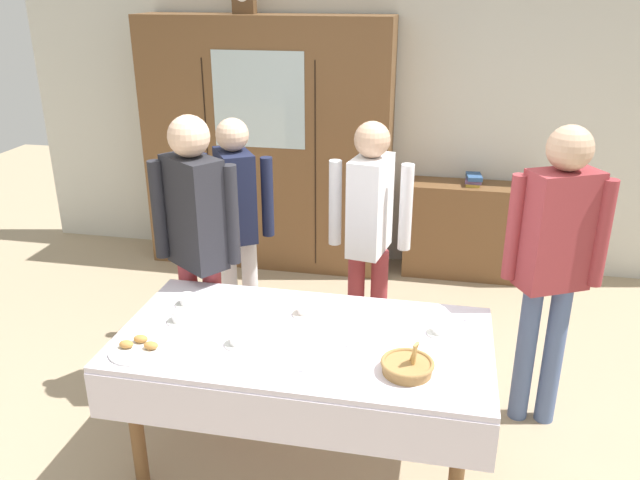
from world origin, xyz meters
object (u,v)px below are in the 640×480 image
object	(u,v)px
tea_cup_back_edge	(305,310)
person_near_right_end	(236,212)
tea_cup_mid_left	(440,329)
person_beside_shelf	(196,231)
spoon_near_left	(343,345)
wall_cabinet	(268,146)
book_stack	(474,180)
dining_table	(302,357)
person_behind_table_left	(555,251)
bread_basket	(407,366)
spoon_far_left	(460,319)
person_behind_table_right	(370,223)
tea_cup_mid_right	(238,340)
tea_cup_near_right	(187,300)
bookshelf_low	(469,230)
pastry_plate	(139,348)
tea_cup_near_left	(180,317)
spoon_front_edge	(296,370)

from	to	relation	value
tea_cup_back_edge	person_near_right_end	distance (m)	1.18
tea_cup_mid_left	person_beside_shelf	distance (m)	1.48
tea_cup_mid_left	spoon_near_left	distance (m)	0.50
wall_cabinet	book_stack	distance (m)	1.78
dining_table	person_near_right_end	distance (m)	1.43
wall_cabinet	person_behind_table_left	distance (m)	2.87
book_stack	bread_basket	xyz separation A→B (m)	(-0.34, -2.83, -0.06)
spoon_far_left	person_behind_table_right	world-z (taller)	person_behind_table_right
tea_cup_mid_right	tea_cup_near_right	size ratio (longest dim) A/B	1.00
tea_cup_mid_left	person_beside_shelf	size ratio (longest dim) A/B	0.08
spoon_near_left	bookshelf_low	bearing A→B (deg)	76.06
pastry_plate	person_beside_shelf	distance (m)	0.87
tea_cup_back_edge	person_near_right_end	world-z (taller)	person_near_right_end
tea_cup_mid_right	tea_cup_near_right	distance (m)	0.52
spoon_near_left	person_behind_table_right	bearing A→B (deg)	90.98
tea_cup_near_right	pastry_plate	world-z (taller)	tea_cup_near_right
person_behind_table_left	spoon_near_left	bearing A→B (deg)	-146.14
book_stack	person_beside_shelf	size ratio (longest dim) A/B	0.12
dining_table	tea_cup_near_left	bearing A→B (deg)	176.34
tea_cup_back_edge	spoon_front_edge	xyz separation A→B (m)	(0.07, -0.51, -0.02)
bread_basket	spoon_far_left	bearing A→B (deg)	66.65
person_behind_table_left	person_behind_table_right	bearing A→B (deg)	157.72
spoon_near_left	person_beside_shelf	world-z (taller)	person_beside_shelf
tea_cup_mid_left	person_behind_table_left	xyz separation A→B (m)	(0.57, 0.48, 0.27)
tea_cup_back_edge	spoon_near_left	size ratio (longest dim) A/B	1.09
wall_cabinet	person_near_right_end	xyz separation A→B (m)	(0.17, -1.40, -0.11)
tea_cup_back_edge	person_behind_table_left	xyz separation A→B (m)	(1.27, 0.42, 0.27)
spoon_near_left	spoon_front_edge	world-z (taller)	same
pastry_plate	person_beside_shelf	xyz separation A→B (m)	(-0.02, 0.82, 0.28)
spoon_near_left	person_near_right_end	bearing A→B (deg)	127.42
tea_cup_mid_right	spoon_far_left	world-z (taller)	tea_cup_mid_right
tea_cup_mid_right	person_behind_table_left	distance (m)	1.72
tea_cup_mid_right	tea_cup_near_left	bearing A→B (deg)	156.77
tea_cup_back_edge	bread_basket	xyz separation A→B (m)	(0.57, -0.43, 0.01)
tea_cup_mid_right	tea_cup_near_right	bearing A→B (deg)	139.52
book_stack	person_near_right_end	world-z (taller)	person_near_right_end
bread_basket	bookshelf_low	bearing A→B (deg)	83.12
tea_cup_mid_left	tea_cup_near_right	bearing A→B (deg)	178.38
dining_table	spoon_far_left	distance (m)	0.84
tea_cup_back_edge	spoon_far_left	bearing A→B (deg)	7.59
wall_cabinet	tea_cup_mid_right	world-z (taller)	wall_cabinet
book_stack	tea_cup_mid_right	bearing A→B (deg)	-112.73
spoon_front_edge	spoon_far_left	bearing A→B (deg)	40.64
wall_cabinet	tea_cup_near_right	bearing A→B (deg)	-84.85
tea_cup_mid_right	spoon_far_left	bearing A→B (deg)	24.01
spoon_far_left	spoon_front_edge	size ratio (longest dim) A/B	1.00
tea_cup_near_left	person_behind_table_right	size ratio (longest dim) A/B	0.08
bookshelf_low	spoon_far_left	bearing A→B (deg)	-92.71
tea_cup_mid_right	person_behind_table_right	world-z (taller)	person_behind_table_right
wall_cabinet	pastry_plate	xyz separation A→B (m)	(0.17, -2.84, -0.29)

